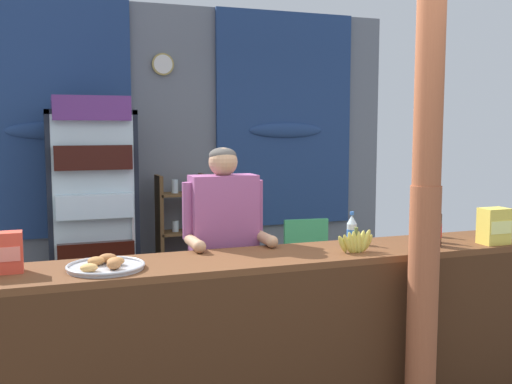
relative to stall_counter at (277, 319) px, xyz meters
name	(u,v)px	position (x,y,z in m)	size (l,w,h in m)	color
ground_plane	(217,361)	(-0.11, 0.89, -0.58)	(7.83, 7.83, 0.00)	#665B51
back_wall_curtained	(166,148)	(-0.10, 2.74, 0.91)	(4.79, 0.22, 2.89)	slate
stall_counter	(277,319)	(0.00, 0.00, 0.00)	(3.49, 0.56, 0.94)	brown
timber_post	(426,196)	(0.78, -0.31, 0.73)	(0.20, 0.18, 2.74)	#995133
drink_fridge	(92,200)	(-0.87, 2.16, 0.49)	(0.73, 0.74, 1.95)	black
bottle_shelf_rack	(182,236)	(-0.01, 2.47, 0.06)	(0.48, 0.28, 1.25)	brown
plastic_lawn_chair	(302,256)	(1.02, 1.92, -0.09)	(0.49, 0.49, 0.86)	#4CC675
shopkeeper	(224,235)	(-0.15, 0.58, 0.41)	(0.55, 0.42, 1.57)	#28282D
soda_bottle_cola	(434,224)	(1.09, 0.02, 0.50)	(0.10, 0.10, 0.33)	black
soda_bottle_water	(352,230)	(0.63, 0.27, 0.45)	(0.07, 0.07, 0.21)	silver
soda_bottle_iced_tea	(427,222)	(1.27, 0.34, 0.45)	(0.07, 0.07, 0.22)	brown
soda_bottle_grape_soda	(430,227)	(1.16, 0.15, 0.45)	(0.06, 0.06, 0.23)	#56286B
snack_box_instant_noodle	(494,226)	(1.50, -0.06, 0.48)	(0.18, 0.13, 0.24)	#EAD14C
pastry_tray	(105,265)	(-0.96, 0.08, 0.38)	(0.42, 0.42, 0.07)	#BCBCC1
banana_bunch	(356,242)	(0.52, 0.00, 0.42)	(0.27, 0.06, 0.16)	#CCC14C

